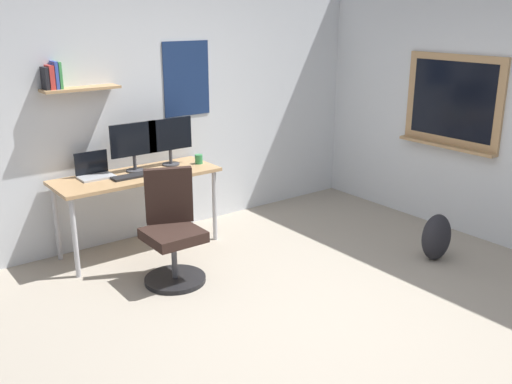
% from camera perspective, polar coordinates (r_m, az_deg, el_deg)
% --- Properties ---
extents(ground_plane, '(5.20, 5.20, 0.00)m').
position_cam_1_polar(ground_plane, '(4.38, 6.81, -12.80)').
color(ground_plane, '#9E9384').
rests_on(ground_plane, ground).
extents(wall_back, '(5.00, 0.30, 2.60)m').
position_cam_1_polar(wall_back, '(5.86, -9.61, 8.50)').
color(wall_back, silver).
rests_on(wall_back, ground).
extents(desk, '(1.54, 0.58, 0.75)m').
position_cam_1_polar(desk, '(5.47, -11.78, 0.98)').
color(desk, tan).
rests_on(desk, ground).
extents(office_chair, '(0.53, 0.55, 0.95)m').
position_cam_1_polar(office_chair, '(4.89, -8.33, -4.19)').
color(office_chair, black).
rests_on(office_chair, ground).
extents(laptop, '(0.31, 0.21, 0.23)m').
position_cam_1_polar(laptop, '(5.43, -15.80, 2.01)').
color(laptop, '#ADAFB5').
rests_on(laptop, desk).
extents(monitor_primary, '(0.46, 0.17, 0.46)m').
position_cam_1_polar(monitor_primary, '(5.48, -12.07, 4.75)').
color(monitor_primary, '#38383D').
rests_on(monitor_primary, desk).
extents(monitor_secondary, '(0.46, 0.17, 0.46)m').
position_cam_1_polar(monitor_secondary, '(5.65, -8.54, 5.33)').
color(monitor_secondary, '#38383D').
rests_on(monitor_secondary, desk).
extents(keyboard, '(0.37, 0.13, 0.02)m').
position_cam_1_polar(keyboard, '(5.35, -12.24, 1.55)').
color(keyboard, black).
rests_on(keyboard, desk).
extents(computer_mouse, '(0.10, 0.06, 0.03)m').
position_cam_1_polar(computer_mouse, '(5.47, -9.59, 2.12)').
color(computer_mouse, '#262628').
rests_on(computer_mouse, desk).
extents(coffee_mug, '(0.08, 0.08, 0.09)m').
position_cam_1_polar(coffee_mug, '(5.72, -5.72, 3.28)').
color(coffee_mug, '#338C4C').
rests_on(coffee_mug, desk).
extents(backpack, '(0.32, 0.22, 0.44)m').
position_cam_1_polar(backpack, '(5.53, 17.51, -4.31)').
color(backpack, '#232328').
rests_on(backpack, ground).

